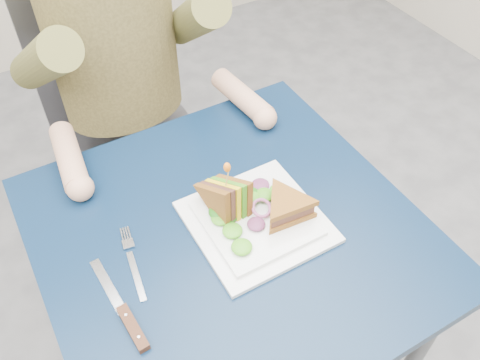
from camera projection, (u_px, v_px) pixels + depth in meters
table at (230, 252)px, 1.10m from camera, size 0.75×0.75×0.73m
chair at (119, 108)px, 1.61m from camera, size 0.42×0.40×0.93m
diner at (109, 15)px, 1.27m from camera, size 0.54×0.59×0.74m
plate at (256, 221)px, 1.04m from camera, size 0.26×0.26×0.02m
sandwich_flat at (287, 207)px, 1.02m from camera, size 0.14×0.14×0.05m
sandwich_upright at (228, 199)px, 1.02m from camera, size 0.09×0.14×0.14m
fork at (133, 264)px, 0.98m from camera, size 0.04×0.18×0.01m
knife at (128, 319)px, 0.89m from camera, size 0.03×0.22×0.02m
toothpick at (227, 178)px, 0.98m from camera, size 0.01×0.01×0.06m
toothpick_frill at (227, 167)px, 0.96m from camera, size 0.01×0.01×0.02m
lettuce_spill at (256, 210)px, 1.03m from camera, size 0.15×0.13×0.02m
onion_ring at (262, 208)px, 1.03m from camera, size 0.04×0.04×0.02m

